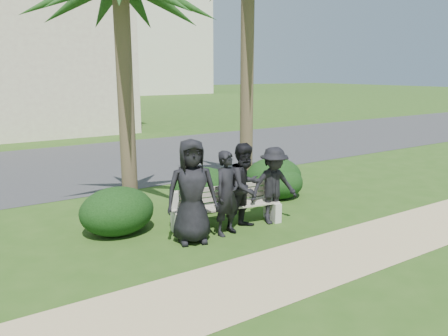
{
  "coord_description": "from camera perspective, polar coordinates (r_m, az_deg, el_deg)",
  "views": [
    {
      "loc": [
        -5.4,
        -6.55,
        3.04
      ],
      "look_at": [
        -0.49,
        1.0,
        1.04
      ],
      "focal_mm": 35.0,
      "sensor_mm": 36.0,
      "label": 1
    }
  ],
  "objects": [
    {
      "name": "hedge_e",
      "position": [
        10.74,
        7.33,
        -1.84
      ],
      "size": [
        1.2,
        0.99,
        0.78
      ],
      "primitive_type": "ellipsoid",
      "color": "black",
      "rests_on": "ground"
    },
    {
      "name": "park_bench",
      "position": [
        8.72,
        0.32,
        -5.43
      ],
      "size": [
        2.28,
        0.85,
        0.77
      ],
      "rotation": [
        0.0,
        0.0,
        -0.16
      ],
      "color": "#AEA192",
      "rests_on": "ground"
    },
    {
      "name": "hedge_c",
      "position": [
        9.79,
        -2.9,
        -2.59
      ],
      "size": [
        1.5,
        1.24,
        0.98
      ],
      "primitive_type": "ellipsoid",
      "color": "black",
      "rests_on": "ground"
    },
    {
      "name": "man_d",
      "position": [
        8.85,
        6.49,
        -2.3
      ],
      "size": [
        1.11,
        0.77,
        1.57
      ],
      "primitive_type": "imported",
      "rotation": [
        0.0,
        0.0,
        -0.2
      ],
      "color": "black",
      "rests_on": "ground"
    },
    {
      "name": "hedge_a",
      "position": [
        8.79,
        -13.81,
        -5.38
      ],
      "size": [
        1.2,
        0.99,
        0.78
      ],
      "primitive_type": "ellipsoid",
      "color": "black",
      "rests_on": "ground"
    },
    {
      "name": "man_a",
      "position": [
        7.8,
        -4.22,
        -3.07
      ],
      "size": [
        1.06,
        0.85,
        1.89
      ],
      "primitive_type": "imported",
      "rotation": [
        0.0,
        0.0,
        -0.3
      ],
      "color": "black",
      "rests_on": "ground"
    },
    {
      "name": "man_b",
      "position": [
        8.18,
        0.43,
        -3.31
      ],
      "size": [
        0.66,
        0.51,
        1.61
      ],
      "primitive_type": "imported",
      "rotation": [
        0.0,
        0.0,
        0.23
      ],
      "color": "black",
      "rests_on": "ground"
    },
    {
      "name": "hedge_b",
      "position": [
        8.58,
        -13.8,
        -5.32
      ],
      "size": [
        1.42,
        1.17,
        0.93
      ],
      "primitive_type": "ellipsoid",
      "color": "black",
      "rests_on": "ground"
    },
    {
      "name": "man_c",
      "position": [
        8.48,
        2.77,
        -2.42
      ],
      "size": [
        0.97,
        0.83,
        1.71
      ],
      "primitive_type": "imported",
      "rotation": [
        0.0,
        0.0,
        0.25
      ],
      "color": "black",
      "rests_on": "ground"
    },
    {
      "name": "stucco_bldg_right",
      "position": [
        24.94,
        -23.49,
        12.97
      ],
      "size": [
        8.4,
        8.4,
        7.3
      ],
      "color": "beige",
      "rests_on": "ground"
    },
    {
      "name": "hedge_d",
      "position": [
        10.93,
        6.48,
        -1.04
      ],
      "size": [
        1.5,
        1.24,
        0.98
      ],
      "primitive_type": "ellipsoid",
      "color": "black",
      "rests_on": "ground"
    },
    {
      "name": "asphalt_street",
      "position": [
        15.81,
        -12.42,
        1.15
      ],
      "size": [
        160.0,
        8.0,
        0.01
      ],
      "primitive_type": "cube",
      "color": "#2D2D30",
      "rests_on": "ground"
    },
    {
      "name": "ground",
      "position": [
        9.01,
        6.16,
        -7.25
      ],
      "size": [
        160.0,
        160.0,
        0.0
      ],
      "primitive_type": "plane",
      "color": "#284B15",
      "rests_on": "ground"
    },
    {
      "name": "footpath",
      "position": [
        7.8,
        14.67,
        -10.81
      ],
      "size": [
        30.0,
        1.6,
        0.01
      ],
      "primitive_type": "cube",
      "color": "tan",
      "rests_on": "ground"
    }
  ]
}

